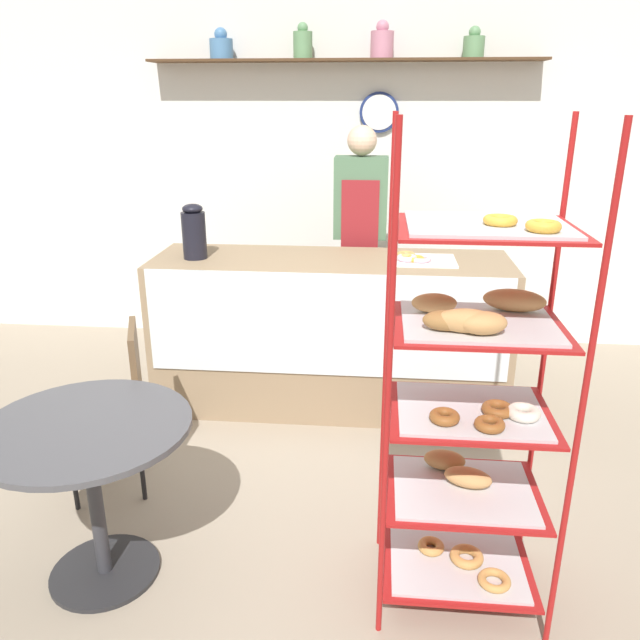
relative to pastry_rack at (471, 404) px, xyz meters
The scene contains 9 objects.
ground_plane 1.20m from the pastry_rack, 140.41° to the left, with size 14.00×14.00×0.00m, color gray.
back_wall 3.03m from the pastry_rack, 102.59° to the left, with size 10.00×0.30×2.70m.
display_counter 1.80m from the pastry_rack, 111.67° to the left, with size 2.23×0.69×0.99m.
pastry_rack is the anchor object (origin of this frame).
person_worker 2.25m from the pastry_rack, 102.60° to the left, with size 0.36×0.23×1.76m.
cafe_table 1.52m from the pastry_rack, behind, with size 0.83×0.83×0.72m.
cafe_chair 1.77m from the pastry_rack, 159.79° to the left, with size 0.49×0.49×0.87m.
coffee_carafe 2.20m from the pastry_rack, 133.31° to the left, with size 0.15×0.15×0.34m.
donut_tray_counter 1.63m from the pastry_rack, 94.33° to the left, with size 0.39×0.32×0.05m.
Camera 1 is at (0.29, -2.65, 1.93)m, focal length 35.00 mm.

